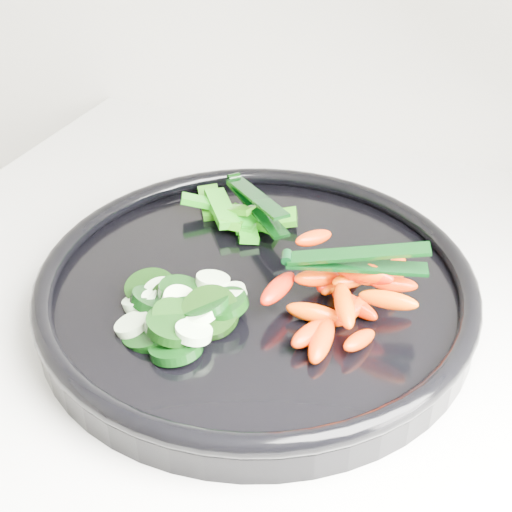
% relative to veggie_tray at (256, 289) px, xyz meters
% --- Properties ---
extents(veggie_tray, '(0.39, 0.39, 0.04)m').
position_rel_veggie_tray_xyz_m(veggie_tray, '(0.00, 0.00, 0.00)').
color(veggie_tray, black).
rests_on(veggie_tray, counter).
extents(cucumber_pile, '(0.12, 0.12, 0.04)m').
position_rel_veggie_tray_xyz_m(cucumber_pile, '(-0.04, -0.06, 0.01)').
color(cucumber_pile, black).
rests_on(cucumber_pile, veggie_tray).
extents(carrot_pile, '(0.12, 0.17, 0.06)m').
position_rel_veggie_tray_xyz_m(carrot_pile, '(0.08, -0.00, 0.02)').
color(carrot_pile, '#EE2800').
rests_on(carrot_pile, veggie_tray).
extents(pepper_pile, '(0.12, 0.08, 0.04)m').
position_rel_veggie_tray_xyz_m(pepper_pile, '(-0.05, 0.09, 0.01)').
color(pepper_pile, '#0A6809').
rests_on(pepper_pile, veggie_tray).
extents(tong_carrot, '(0.11, 0.05, 0.02)m').
position_rel_veggie_tray_xyz_m(tong_carrot, '(0.08, 0.00, 0.05)').
color(tong_carrot, black).
rests_on(tong_carrot, carrot_pile).
extents(tong_pepper, '(0.09, 0.09, 0.02)m').
position_rel_veggie_tray_xyz_m(tong_pepper, '(-0.04, 0.09, 0.03)').
color(tong_pepper, black).
rests_on(tong_pepper, pepper_pile).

